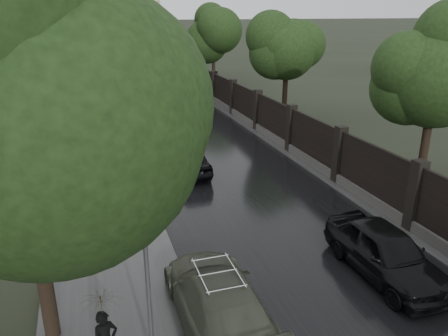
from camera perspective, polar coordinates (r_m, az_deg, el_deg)
road at (r=196.74m, az=-16.73°, el=16.88°), size 8.00×420.00×0.02m
sidewalk_left at (r=196.64m, az=-18.55°, el=16.72°), size 4.00×420.00×0.16m
verge_right at (r=196.99m, az=-15.07°, el=17.04°), size 3.00×420.00×0.08m
fence_right at (r=40.55m, az=-2.07°, el=10.53°), size 0.45×75.72×2.70m
tree_left_near at (r=9.66m, az=-26.10°, el=10.94°), size 5.44×5.44×9.16m
tree_left_far at (r=36.61m, az=-21.25°, el=14.92°), size 4.25×4.25×7.39m
tree_right_a at (r=20.17m, az=25.92°, el=10.41°), size 4.08×4.08×7.01m
tree_right_b at (r=31.76m, az=8.21°, el=14.92°), size 4.08×4.08×7.01m
tree_right_c at (r=48.57m, az=-1.39°, el=16.76°), size 4.08×4.08×7.01m
lamp_post at (r=9.43m, az=-10.11°, el=-11.91°), size 0.25×0.12×5.11m
traffic_light at (r=31.98m, az=-14.27°, el=9.93°), size 0.16×0.32×4.00m
volga_sedan at (r=11.45m, az=-0.77°, el=-16.82°), size 2.13×5.16×1.49m
hatchback_left at (r=21.62m, az=-4.96°, el=1.31°), size 1.86×4.36×1.47m
car_right_near at (r=14.17m, az=20.35°, el=-10.26°), size 1.90×4.58×1.55m
pedestrian_umbrella at (r=9.86m, az=-15.60°, el=-17.53°), size 1.12×1.13×2.35m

